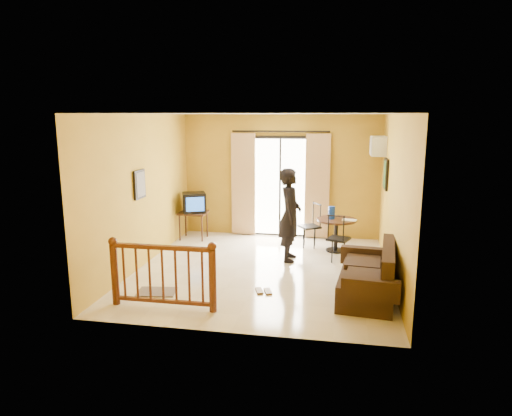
% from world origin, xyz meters
% --- Properties ---
extents(ground, '(5.00, 5.00, 0.00)m').
position_xyz_m(ground, '(0.00, 0.00, 0.00)').
color(ground, beige).
rests_on(ground, ground).
extents(room_shell, '(5.00, 5.00, 5.00)m').
position_xyz_m(room_shell, '(0.00, 0.00, 1.70)').
color(room_shell, white).
rests_on(room_shell, ground).
extents(balcony_door, '(2.25, 0.14, 2.46)m').
position_xyz_m(balcony_door, '(0.00, 2.43, 1.19)').
color(balcony_door, black).
rests_on(balcony_door, ground).
extents(tv_table, '(0.62, 0.52, 0.62)m').
position_xyz_m(tv_table, '(-1.90, 1.84, 0.54)').
color(tv_table, black).
rests_on(tv_table, ground).
extents(television, '(0.63, 0.60, 0.44)m').
position_xyz_m(television, '(-1.87, 1.84, 0.84)').
color(television, black).
rests_on(television, tv_table).
extents(picture_left, '(0.05, 0.42, 0.52)m').
position_xyz_m(picture_left, '(-2.22, -0.20, 1.55)').
color(picture_left, black).
rests_on(picture_left, room_shell).
extents(dining_table, '(0.82, 0.82, 0.68)m').
position_xyz_m(dining_table, '(1.30, 1.44, 0.54)').
color(dining_table, black).
rests_on(dining_table, ground).
extents(water_jug, '(0.14, 0.14, 0.26)m').
position_xyz_m(water_jug, '(1.20, 1.44, 0.81)').
color(water_jug, '#143ABE').
rests_on(water_jug, dining_table).
extents(serving_tray, '(0.31, 0.24, 0.02)m').
position_xyz_m(serving_tray, '(1.56, 1.34, 0.69)').
color(serving_tray, '#ECE8C9').
rests_on(serving_tray, dining_table).
extents(dining_chairs, '(1.14, 1.42, 0.95)m').
position_xyz_m(dining_chairs, '(1.05, 1.19, 0.00)').
color(dining_chairs, black).
rests_on(dining_chairs, ground).
extents(air_conditioner, '(0.31, 0.60, 0.40)m').
position_xyz_m(air_conditioner, '(2.09, 1.95, 2.15)').
color(air_conditioner, silver).
rests_on(air_conditioner, room_shell).
extents(botanical_print, '(0.05, 0.50, 0.60)m').
position_xyz_m(botanical_print, '(2.22, 1.30, 1.65)').
color(botanical_print, black).
rests_on(botanical_print, room_shell).
extents(coffee_table, '(0.46, 0.83, 0.37)m').
position_xyz_m(coffee_table, '(1.85, -0.01, 0.24)').
color(coffee_table, black).
rests_on(coffee_table, ground).
extents(bowl, '(0.21, 0.21, 0.06)m').
position_xyz_m(bowl, '(1.85, 0.06, 0.40)').
color(bowl, brown).
rests_on(bowl, coffee_table).
extents(sofa, '(0.96, 1.80, 0.82)m').
position_xyz_m(sofa, '(1.85, -0.94, 0.31)').
color(sofa, black).
rests_on(sofa, ground).
extents(standing_person, '(0.46, 0.67, 1.79)m').
position_xyz_m(standing_person, '(0.42, 0.69, 0.90)').
color(standing_person, black).
rests_on(standing_person, ground).
extents(stair_balustrade, '(1.63, 0.13, 1.04)m').
position_xyz_m(stair_balustrade, '(-1.15, -1.90, 0.56)').
color(stair_balustrade, '#471E0F').
rests_on(stair_balustrade, ground).
extents(doormat, '(0.65, 0.48, 0.02)m').
position_xyz_m(doormat, '(-1.48, -1.37, 0.01)').
color(doormat, '#62574F').
rests_on(doormat, ground).
extents(sandals, '(0.32, 0.27, 0.03)m').
position_xyz_m(sandals, '(0.20, -1.05, 0.01)').
color(sandals, brown).
rests_on(sandals, ground).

